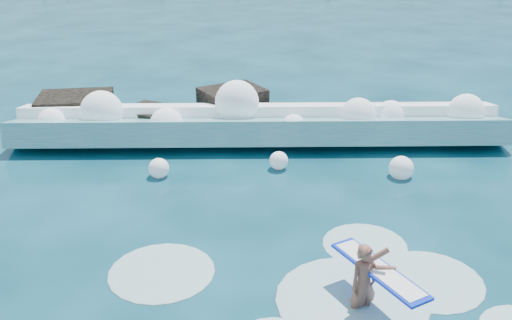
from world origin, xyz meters
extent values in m
plane|color=#072C3A|center=(0.00, 0.00, 0.00)|extent=(200.00, 200.00, 0.00)
cube|color=teal|center=(1.67, 6.37, 0.41)|extent=(16.51, 2.51, 1.38)
cube|color=white|center=(1.67, 7.17, 0.83)|extent=(16.51, 1.16, 0.64)
cube|color=black|center=(-4.97, 8.01, 0.49)|extent=(2.82, 2.26, 1.40)
cube|color=black|center=(-1.97, 7.21, 0.38)|extent=(2.40, 2.18, 1.08)
cube|color=black|center=(0.73, 8.41, 0.53)|extent=(2.73, 2.58, 1.51)
imported|color=brown|center=(3.53, -2.70, 0.57)|extent=(0.75, 0.64, 1.74)
cube|color=#0C28D5|center=(3.81, -2.65, 0.87)|extent=(1.61, 2.35, 0.06)
cube|color=white|center=(3.81, -2.65, 0.89)|extent=(1.42, 2.13, 0.06)
sphere|color=white|center=(-5.36, 6.46, 0.73)|extent=(0.92, 0.92, 0.92)
sphere|color=white|center=(-3.65, 6.52, 1.05)|extent=(1.44, 1.44, 1.44)
sphere|color=white|center=(-1.43, 6.16, 0.72)|extent=(1.12, 1.12, 1.12)
sphere|color=white|center=(0.93, 6.77, 1.30)|extent=(1.50, 1.50, 1.50)
sphere|color=white|center=(2.83, 6.08, 0.64)|extent=(0.83, 0.83, 0.83)
sphere|color=white|center=(5.03, 6.30, 0.95)|extent=(1.21, 1.21, 1.21)
sphere|color=white|center=(6.28, 6.90, 0.72)|extent=(1.09, 1.09, 1.09)
sphere|color=white|center=(8.74, 6.46, 1.01)|extent=(1.22, 1.22, 1.22)
sphere|color=white|center=(-1.37, 3.60, 0.26)|extent=(0.62, 0.62, 0.62)
sphere|color=white|center=(2.23, 4.09, 0.27)|extent=(0.57, 0.57, 0.57)
sphere|color=white|center=(5.84, 3.46, 0.27)|extent=(0.73, 0.73, 0.73)
ellipsoid|color=silver|center=(3.37, -2.42, 0.00)|extent=(3.14, 3.14, 0.16)
ellipsoid|color=silver|center=(5.15, -1.78, 0.00)|extent=(2.33, 2.33, 0.12)
ellipsoid|color=silver|center=(-0.63, -1.37, 0.00)|extent=(2.36, 2.36, 0.12)
ellipsoid|color=silver|center=(4.04, -0.33, 0.00)|extent=(2.02, 2.02, 0.10)
camera|label=1|loc=(1.27, -11.88, 7.22)|focal=40.00mm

